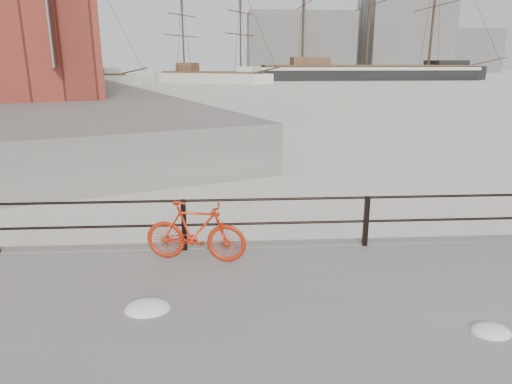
# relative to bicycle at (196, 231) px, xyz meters

# --- Properties ---
(ground) EXTENTS (400.00, 400.00, 0.00)m
(ground) POSITION_rel_bicycle_xyz_m (3.25, 0.64, -0.90)
(ground) COLOR white
(ground) RESTS_ON ground
(far_quay) EXTENTS (78.44, 148.07, 1.80)m
(far_quay) POSITION_rel_bicycle_xyz_m (-36.75, 72.64, -0.00)
(far_quay) COLOR gray
(far_quay) RESTS_ON ground
(guardrail) EXTENTS (28.00, 0.10, 1.00)m
(guardrail) POSITION_rel_bicycle_xyz_m (3.25, 0.49, -0.05)
(guardrail) COLOR black
(guardrail) RESTS_ON promenade
(bicycle) EXTENTS (1.85, 0.65, 1.11)m
(bicycle) POSITION_rel_bicycle_xyz_m (0.00, 0.00, 0.00)
(bicycle) COLOR red
(bicycle) RESTS_ON promenade
(barque_black) EXTENTS (58.83, 20.44, 33.16)m
(barque_black) POSITION_rel_bicycle_xyz_m (29.12, 87.79, -0.90)
(barque_black) COLOR black
(barque_black) RESTS_ON ground
(schooner_mid) EXTENTS (27.88, 21.75, 18.83)m
(schooner_mid) POSITION_rel_bicycle_xyz_m (-2.12, 77.96, -0.90)
(schooner_mid) COLOR beige
(schooner_mid) RESTS_ON ground
(schooner_left) EXTENTS (27.57, 18.33, 19.14)m
(schooner_left) POSITION_rel_bicycle_xyz_m (-25.38, 69.55, -0.90)
(schooner_left) COLOR silver
(schooner_left) RESTS_ON ground
(industrial_west) EXTENTS (32.00, 18.00, 18.00)m
(industrial_west) POSITION_rel_bicycle_xyz_m (23.25, 140.64, 8.10)
(industrial_west) COLOR gray
(industrial_west) RESTS_ON ground
(industrial_mid) EXTENTS (26.00, 20.00, 24.00)m
(industrial_mid) POSITION_rel_bicycle_xyz_m (58.25, 145.64, 11.10)
(industrial_mid) COLOR gray
(industrial_mid) RESTS_ON ground
(industrial_east) EXTENTS (20.00, 16.00, 14.00)m
(industrial_east) POSITION_rel_bicycle_xyz_m (81.25, 150.64, 6.10)
(industrial_east) COLOR gray
(industrial_east) RESTS_ON ground
(smokestack) EXTENTS (2.80, 2.80, 44.00)m
(smokestack) POSITION_rel_bicycle_xyz_m (45.25, 150.64, 21.10)
(smokestack) COLOR gray
(smokestack) RESTS_ON ground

